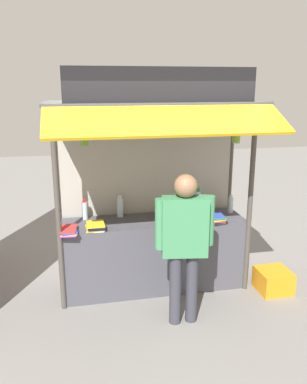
{
  "coord_description": "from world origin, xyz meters",
  "views": [
    {
      "loc": [
        -0.94,
        -4.46,
        2.48
      ],
      "look_at": [
        0.0,
        0.0,
        1.23
      ],
      "focal_mm": 37.37,
      "sensor_mm": 36.0,
      "label": 1
    }
  ],
  "objects_px": {
    "magazine_stack_back_right": "(216,218)",
    "banana_bunch_rightmost": "(237,136)",
    "water_bottle_front_right": "(85,210)",
    "water_bottle_right": "(120,207)",
    "water_bottle_mid_right": "(197,201)",
    "magazine_stack_mid_left": "(96,226)",
    "magazine_stack_far_left": "(69,231)",
    "water_bottle_center": "(194,206)",
    "water_bottle_far_right": "(231,205)",
    "plastic_crate": "(273,280)",
    "banana_bunch_inner_right": "(85,138)",
    "vendor_person": "(185,236)"
  },
  "relations": [
    {
      "from": "water_bottle_mid_right",
      "to": "magazine_stack_mid_left",
      "type": "bearing_deg",
      "value": -163.73
    },
    {
      "from": "water_bottle_far_right",
      "to": "plastic_crate",
      "type": "height_order",
      "value": "water_bottle_far_right"
    },
    {
      "from": "water_bottle_far_right",
      "to": "magazine_stack_back_right",
      "type": "xyz_separation_m",
      "value": [
        -0.29,
        -0.26,
        -0.07
      ]
    },
    {
      "from": "water_bottle_mid_right",
      "to": "magazine_stack_mid_left",
      "type": "xyz_separation_m",
      "value": [
        -1.32,
        -0.39,
        -0.11
      ]
    },
    {
      "from": "water_bottle_far_right",
      "to": "banana_bunch_inner_right",
      "type": "relative_size",
      "value": 0.77
    },
    {
      "from": "magazine_stack_back_right",
      "to": "vendor_person",
      "type": "bearing_deg",
      "value": -132.6
    },
    {
      "from": "magazine_stack_far_left",
      "to": "banana_bunch_rightmost",
      "type": "distance_m",
      "value": 2.11
    },
    {
      "from": "water_bottle_front_right",
      "to": "water_bottle_mid_right",
      "type": "bearing_deg",
      "value": 0.65
    },
    {
      "from": "banana_bunch_inner_right",
      "to": "water_bottle_right",
      "type": "bearing_deg",
      "value": 55.12
    },
    {
      "from": "water_bottle_front_right",
      "to": "water_bottle_right",
      "type": "relative_size",
      "value": 0.87
    },
    {
      "from": "magazine_stack_mid_left",
      "to": "banana_bunch_rightmost",
      "type": "relative_size",
      "value": 0.84
    },
    {
      "from": "water_bottle_far_right",
      "to": "magazine_stack_back_right",
      "type": "relative_size",
      "value": 0.86
    },
    {
      "from": "water_bottle_center",
      "to": "plastic_crate",
      "type": "relative_size",
      "value": 0.68
    },
    {
      "from": "magazine_stack_far_left",
      "to": "water_bottle_front_right",
      "type": "bearing_deg",
      "value": 65.13
    },
    {
      "from": "water_bottle_right",
      "to": "plastic_crate",
      "type": "distance_m",
      "value": 2.09
    },
    {
      "from": "water_bottle_mid_right",
      "to": "vendor_person",
      "type": "distance_m",
      "value": 1.14
    },
    {
      "from": "water_bottle_right",
      "to": "water_bottle_far_right",
      "type": "bearing_deg",
      "value": -5.37
    },
    {
      "from": "water_bottle_right",
      "to": "magazine_stack_mid_left",
      "type": "height_order",
      "value": "water_bottle_right"
    },
    {
      "from": "water_bottle_front_right",
      "to": "banana_bunch_inner_right",
      "type": "xyz_separation_m",
      "value": [
        0.01,
        -0.59,
        0.95
      ]
    },
    {
      "from": "water_bottle_front_right",
      "to": "magazine_stack_back_right",
      "type": "height_order",
      "value": "water_bottle_front_right"
    },
    {
      "from": "water_bottle_front_right",
      "to": "vendor_person",
      "type": "relative_size",
      "value": 0.15
    },
    {
      "from": "magazine_stack_back_right",
      "to": "magazine_stack_far_left",
      "type": "distance_m",
      "value": 1.73
    },
    {
      "from": "magazine_stack_back_right",
      "to": "banana_bunch_rightmost",
      "type": "bearing_deg",
      "value": -60.13
    },
    {
      "from": "banana_bunch_inner_right",
      "to": "plastic_crate",
      "type": "bearing_deg",
      "value": -0.65
    },
    {
      "from": "water_bottle_center",
      "to": "plastic_crate",
      "type": "bearing_deg",
      "value": -27.73
    },
    {
      "from": "plastic_crate",
      "to": "banana_bunch_rightmost",
      "type": "bearing_deg",
      "value": 177.35
    },
    {
      "from": "water_bottle_right",
      "to": "banana_bunch_rightmost",
      "type": "distance_m",
      "value": 1.63
    },
    {
      "from": "magazine_stack_back_right",
      "to": "water_bottle_right",
      "type": "bearing_deg",
      "value": 160.34
    },
    {
      "from": "water_bottle_right",
      "to": "banana_bunch_inner_right",
      "type": "bearing_deg",
      "value": -124.88
    },
    {
      "from": "banana_bunch_rightmost",
      "to": "plastic_crate",
      "type": "distance_m",
      "value": 1.88
    },
    {
      "from": "water_bottle_far_right",
      "to": "water_bottle_right",
      "type": "height_order",
      "value": "water_bottle_right"
    },
    {
      "from": "water_bottle_far_right",
      "to": "plastic_crate",
      "type": "relative_size",
      "value": 0.6
    },
    {
      "from": "water_bottle_front_right",
      "to": "banana_bunch_rightmost",
      "type": "height_order",
      "value": "banana_bunch_rightmost"
    },
    {
      "from": "vendor_person",
      "to": "plastic_crate",
      "type": "bearing_deg",
      "value": -153.17
    },
    {
      "from": "magazine_stack_back_right",
      "to": "banana_bunch_rightmost",
      "type": "height_order",
      "value": "banana_bunch_rightmost"
    },
    {
      "from": "banana_bunch_rightmost",
      "to": "plastic_crate",
      "type": "xyz_separation_m",
      "value": [
        0.58,
        -0.03,
        -1.79
      ]
    },
    {
      "from": "water_bottle_front_right",
      "to": "water_bottle_right",
      "type": "bearing_deg",
      "value": 0.74
    },
    {
      "from": "water_bottle_far_right",
      "to": "magazine_stack_far_left",
      "type": "relative_size",
      "value": 0.73
    },
    {
      "from": "banana_bunch_inner_right",
      "to": "banana_bunch_rightmost",
      "type": "xyz_separation_m",
      "value": [
        1.63,
        0.0,
        -0.02
      ]
    },
    {
      "from": "water_bottle_right",
      "to": "water_bottle_mid_right",
      "type": "relative_size",
      "value": 0.91
    },
    {
      "from": "water_bottle_far_right",
      "to": "water_bottle_mid_right",
      "type": "height_order",
      "value": "water_bottle_mid_right"
    },
    {
      "from": "magazine_stack_far_left",
      "to": "plastic_crate",
      "type": "distance_m",
      "value": 2.55
    },
    {
      "from": "water_bottle_mid_right",
      "to": "magazine_stack_far_left",
      "type": "xyz_separation_m",
      "value": [
        -1.62,
        -0.44,
        -0.12
      ]
    },
    {
      "from": "water_bottle_mid_right",
      "to": "magazine_stack_mid_left",
      "type": "relative_size",
      "value": 1.13
    },
    {
      "from": "water_bottle_far_right",
      "to": "banana_bunch_inner_right",
      "type": "height_order",
      "value": "banana_bunch_inner_right"
    },
    {
      "from": "plastic_crate",
      "to": "magazine_stack_far_left",
      "type": "bearing_deg",
      "value": 175.48
    },
    {
      "from": "banana_bunch_inner_right",
      "to": "magazine_stack_far_left",
      "type": "bearing_deg",
      "value": 141.78
    },
    {
      "from": "water_bottle_mid_right",
      "to": "plastic_crate",
      "type": "relative_size",
      "value": 0.79
    },
    {
      "from": "magazine_stack_far_left",
      "to": "water_bottle_center",
      "type": "bearing_deg",
      "value": 10.37
    },
    {
      "from": "magazine_stack_mid_left",
      "to": "magazine_stack_far_left",
      "type": "xyz_separation_m",
      "value": [
        -0.3,
        -0.05,
        -0.01
      ]
    }
  ]
}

